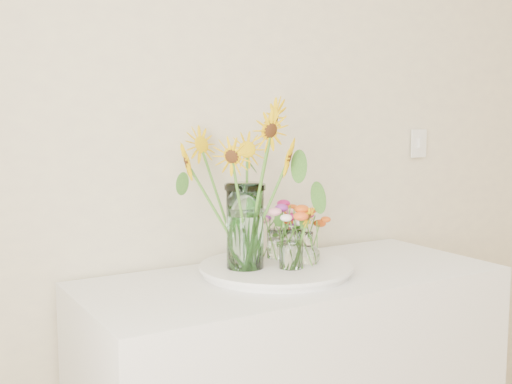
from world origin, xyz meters
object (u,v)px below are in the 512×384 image
tray (276,270)px  small_vase_b (309,248)px  small_vase_c (275,244)px  small_vase_a (291,249)px  mason_jar (245,226)px

tray → small_vase_b: bearing=-19.6°
small_vase_c → tray: bearing=-121.6°
small_vase_a → small_vase_b: small_vase_a is taller
mason_jar → small_vase_a: 0.17m
tray → small_vase_b: size_ratio=4.31×
small_vase_b → small_vase_a: bearing=-164.2°
tray → mason_jar: 0.19m
mason_jar → small_vase_c: bearing=24.5°
tray → small_vase_c: size_ratio=4.62×
tray → small_vase_b: (0.11, -0.04, 0.07)m
mason_jar → small_vase_c: 0.20m
mason_jar → small_vase_b: 0.24m
mason_jar → small_vase_b: bearing=-14.5°
mason_jar → tray: bearing=-9.3°
small_vase_a → small_vase_c: size_ratio=1.27×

